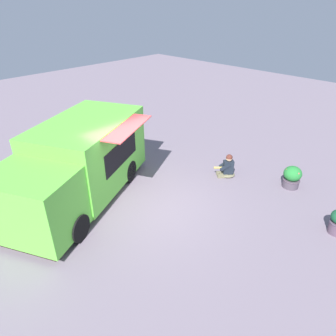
# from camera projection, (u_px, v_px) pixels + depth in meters

# --- Properties ---
(ground_plane) EXTENTS (40.00, 40.00, 0.00)m
(ground_plane) POSITION_uv_depth(u_px,v_px,m) (148.00, 204.00, 9.52)
(ground_plane) COLOR slate
(food_truck) EXTENTS (4.33, 5.79, 2.32)m
(food_truck) POSITION_uv_depth(u_px,v_px,m) (78.00, 166.00, 9.34)
(food_truck) COLOR #63D240
(food_truck) RESTS_ON ground_plane
(person_customer) EXTENTS (0.71, 0.74, 0.85)m
(person_customer) POSITION_uv_depth(u_px,v_px,m) (227.00, 167.00, 10.84)
(person_customer) COLOR #726D50
(person_customer) RESTS_ON ground_plane
(planter_flowering_side) EXTENTS (0.58, 0.58, 0.75)m
(planter_flowering_side) POSITION_uv_depth(u_px,v_px,m) (292.00, 177.00, 10.20)
(planter_flowering_side) COLOR #4B414E
(planter_flowering_side) RESTS_ON ground_plane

